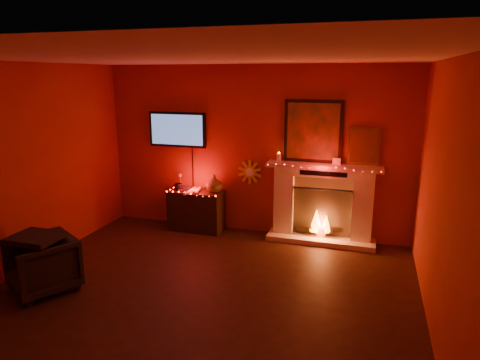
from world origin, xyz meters
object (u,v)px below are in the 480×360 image
object	(u,v)px
console_table	(197,208)
armchair	(42,264)
fireplace	(322,196)
sunburst_clock	(250,172)
tv	(177,130)

from	to	relation	value
console_table	armchair	world-z (taller)	console_table
fireplace	console_table	size ratio (longest dim) A/B	2.27
armchair	sunburst_clock	bearing A→B (deg)	87.35
sunburst_clock	armchair	size ratio (longest dim) A/B	0.55
fireplace	sunburst_clock	xyz separation A→B (m)	(-1.19, 0.09, 0.28)
fireplace	armchair	size ratio (longest dim) A/B	3.00
tv	armchair	world-z (taller)	tv
tv	sunburst_clock	size ratio (longest dim) A/B	3.10
tv	console_table	size ratio (longest dim) A/B	1.29
console_table	armchair	distance (m)	2.67
tv	armchair	bearing A→B (deg)	-101.63
tv	armchair	distance (m)	3.04
tv	sunburst_clock	bearing A→B (deg)	1.24
fireplace	tv	world-z (taller)	fireplace
sunburst_clock	fireplace	bearing A→B (deg)	-4.37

